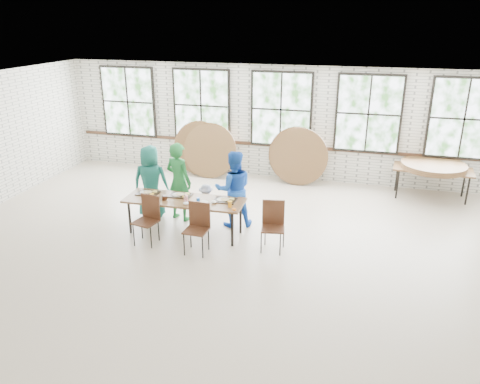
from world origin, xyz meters
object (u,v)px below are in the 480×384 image
object	(u,v)px
dining_table	(184,202)
storage_table	(433,171)
chair_near_left	(148,215)
chair_near_right	(198,223)

from	to	relation	value
dining_table	storage_table	bearing A→B (deg)	33.09
chair_near_left	chair_near_right	bearing A→B (deg)	6.69
chair_near_right	chair_near_left	bearing A→B (deg)	176.84
chair_near_left	storage_table	size ratio (longest dim) A/B	0.51
chair_near_right	storage_table	size ratio (longest dim) A/B	0.51
dining_table	chair_near_right	xyz separation A→B (m)	(0.52, -0.63, -0.13)
storage_table	chair_near_right	bearing A→B (deg)	-133.45
chair_near_right	storage_table	world-z (taller)	chair_near_right
chair_near_right	storage_table	distance (m)	6.06
chair_near_left	storage_table	world-z (taller)	chair_near_left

